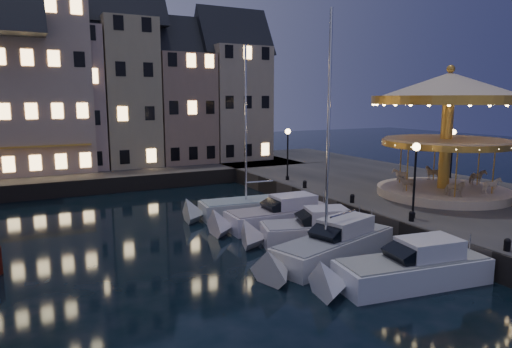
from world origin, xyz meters
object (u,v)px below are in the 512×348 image
motorboat_c (330,247)px  motorboat_d (307,232)px  motorboat_f (249,208)px  bollard_d (305,184)px  motorboat_e (276,217)px  bollard_a (507,244)px  bollard_b (412,216)px  motorboat_b (404,271)px  streetlamp_b (415,169)px  streetlamp_d (452,148)px  bollard_c (352,198)px  carousel (448,111)px  streetlamp_c (288,147)px

motorboat_c → motorboat_d: (0.51, 2.77, -0.04)m
motorboat_d → motorboat_f: bearing=91.8°
bollard_d → motorboat_e: (-4.93, -4.33, -0.96)m
bollard_a → bollard_b: 5.50m
motorboat_b → streetlamp_b: bearing=41.7°
streetlamp_d → motorboat_b: streetlamp_d is taller
bollard_c → carousel: 8.86m
motorboat_d → carousel: carousel is taller
motorboat_b → motorboat_c: (-1.01, 3.90, 0.04)m
motorboat_b → carousel: bearing=34.9°
streetlamp_d → motorboat_c: bearing=-156.3°
motorboat_b → motorboat_e: same height
streetlamp_b → bollard_a: (-0.60, -6.00, -2.41)m
streetlamp_b → carousel: 7.78m
bollard_a → carousel: size_ratio=0.06×
streetlamp_b → motorboat_e: streetlamp_b is taller
motorboat_d → motorboat_e: 3.51m
bollard_a → motorboat_f: (-5.17, 14.94, -1.07)m
carousel → streetlamp_d: bearing=35.7°
streetlamp_d → motorboat_b: bearing=-144.9°
streetlamp_b → motorboat_c: 6.95m
carousel → bollard_a: bearing=-126.2°
bollard_b → motorboat_d: 5.71m
bollard_a → motorboat_e: 12.71m
bollard_b → motorboat_e: bearing=128.6°
streetlamp_c → motorboat_b: bearing=-105.7°
bollard_b → motorboat_c: motorboat_c is taller
bollard_a → motorboat_e: bearing=112.9°
motorboat_c → motorboat_f: 9.55m
bollard_d → motorboat_b: size_ratio=0.07×
motorboat_b → motorboat_f: bearing=93.0°
motorboat_b → carousel: (11.35, 7.92, 6.41)m
streetlamp_d → bollard_b: streetlamp_d is taller
motorboat_c → motorboat_f: size_ratio=0.97×
carousel → motorboat_c: bearing=-162.0°
motorboat_b → motorboat_d: size_ratio=1.14×
motorboat_e → motorboat_d: bearing=-90.5°
bollard_a → motorboat_b: (-4.46, 1.49, -0.96)m
bollard_b → motorboat_e: motorboat_e is taller
motorboat_e → bollard_c: bearing=-13.4°
streetlamp_d → bollard_a: (-11.90, -13.00, -2.41)m
motorboat_c → bollard_d: bearing=62.7°
motorboat_e → bollard_b: bearing=-51.4°
streetlamp_d → motorboat_f: size_ratio=0.36×
bollard_c → carousel: (6.90, -1.09, 5.45)m
streetlamp_d → motorboat_b: (-16.36, -11.51, -3.38)m
bollard_a → carousel: bearing=53.8°
bollard_a → bollard_c: bearing=90.0°
motorboat_c → motorboat_b: bearing=-75.5°
bollard_d → carousel: carousel is taller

